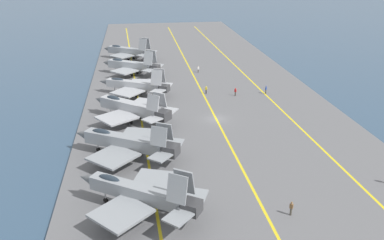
{
  "coord_description": "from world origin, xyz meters",
  "views": [
    {
      "loc": [
        -66.23,
        13.85,
        28.02
      ],
      "look_at": [
        -5.82,
        5.23,
        2.9
      ],
      "focal_mm": 38.0,
      "sensor_mm": 36.0,
      "label": 1
    }
  ],
  "objects_px": {
    "crew_brown_vest": "(291,208)",
    "parked_jet_seventh": "(128,51)",
    "parked_jet_fourth": "(131,107)",
    "crew_red_vest": "(235,91)",
    "crew_blue_vest": "(266,89)",
    "parked_jet_second": "(139,193)",
    "parked_jet_fifth": "(135,85)",
    "crew_yellow_vest": "(206,89)",
    "parked_jet_sixth": "(131,65)",
    "parked_jet_third": "(126,142)",
    "crew_white_vest": "(198,69)"
  },
  "relations": [
    {
      "from": "crew_brown_vest",
      "to": "parked_jet_seventh",
      "type": "bearing_deg",
      "value": 13.58
    },
    {
      "from": "parked_jet_seventh",
      "to": "crew_brown_vest",
      "type": "bearing_deg",
      "value": -166.42
    },
    {
      "from": "parked_jet_fourth",
      "to": "crew_red_vest",
      "type": "relative_size",
      "value": 9.03
    },
    {
      "from": "crew_red_vest",
      "to": "crew_blue_vest",
      "type": "height_order",
      "value": "crew_blue_vest"
    },
    {
      "from": "parked_jet_seventh",
      "to": "parked_jet_second",
      "type": "bearing_deg",
      "value": -178.87
    },
    {
      "from": "parked_jet_fourth",
      "to": "parked_jet_fifth",
      "type": "relative_size",
      "value": 0.97
    },
    {
      "from": "parked_jet_seventh",
      "to": "crew_blue_vest",
      "type": "xyz_separation_m",
      "value": [
        -34.17,
        -28.88,
        -1.46
      ]
    },
    {
      "from": "parked_jet_seventh",
      "to": "crew_yellow_vest",
      "type": "bearing_deg",
      "value": -153.12
    },
    {
      "from": "parked_jet_sixth",
      "to": "parked_jet_fifth",
      "type": "bearing_deg",
      "value": -177.44
    },
    {
      "from": "parked_jet_third",
      "to": "crew_brown_vest",
      "type": "bearing_deg",
      "value": -132.57
    },
    {
      "from": "crew_red_vest",
      "to": "crew_white_vest",
      "type": "bearing_deg",
      "value": 14.59
    },
    {
      "from": "parked_jet_fourth",
      "to": "crew_brown_vest",
      "type": "distance_m",
      "value": 35.7
    },
    {
      "from": "crew_white_vest",
      "to": "crew_blue_vest",
      "type": "distance_m",
      "value": 21.73
    },
    {
      "from": "parked_jet_fifth",
      "to": "crew_white_vest",
      "type": "height_order",
      "value": "parked_jet_fifth"
    },
    {
      "from": "parked_jet_fifth",
      "to": "crew_red_vest",
      "type": "relative_size",
      "value": 9.28
    },
    {
      "from": "parked_jet_seventh",
      "to": "crew_white_vest",
      "type": "relative_size",
      "value": 9.33
    },
    {
      "from": "crew_yellow_vest",
      "to": "crew_brown_vest",
      "type": "bearing_deg",
      "value": -177.33
    },
    {
      "from": "parked_jet_fourth",
      "to": "crew_yellow_vest",
      "type": "height_order",
      "value": "parked_jet_fourth"
    },
    {
      "from": "parked_jet_third",
      "to": "crew_blue_vest",
      "type": "bearing_deg",
      "value": -49.11
    },
    {
      "from": "parked_jet_third",
      "to": "crew_yellow_vest",
      "type": "xyz_separation_m",
      "value": [
        26.96,
        -16.47,
        -1.49
      ]
    },
    {
      "from": "crew_red_vest",
      "to": "crew_yellow_vest",
      "type": "height_order",
      "value": "crew_red_vest"
    },
    {
      "from": "parked_jet_third",
      "to": "parked_jet_fourth",
      "type": "height_order",
      "value": "parked_jet_fourth"
    },
    {
      "from": "parked_jet_fourth",
      "to": "crew_white_vest",
      "type": "xyz_separation_m",
      "value": [
        29.56,
        -16.64,
        -1.62
      ]
    },
    {
      "from": "parked_jet_seventh",
      "to": "crew_yellow_vest",
      "type": "xyz_separation_m",
      "value": [
        -32.3,
        -16.37,
        -1.51
      ]
    },
    {
      "from": "crew_white_vest",
      "to": "crew_brown_vest",
      "type": "xyz_separation_m",
      "value": [
        -60.48,
        -1.15,
        0.07
      ]
    },
    {
      "from": "parked_jet_fifth",
      "to": "crew_red_vest",
      "type": "xyz_separation_m",
      "value": [
        -3.24,
        -20.66,
        -1.31
      ]
    },
    {
      "from": "parked_jet_sixth",
      "to": "crew_white_vest",
      "type": "xyz_separation_m",
      "value": [
        -0.25,
        -16.47,
        -1.47
      ]
    },
    {
      "from": "parked_jet_fourth",
      "to": "crew_white_vest",
      "type": "bearing_deg",
      "value": -29.37
    },
    {
      "from": "parked_jet_fourth",
      "to": "crew_red_vest",
      "type": "bearing_deg",
      "value": -63.38
    },
    {
      "from": "parked_jet_second",
      "to": "parked_jet_seventh",
      "type": "height_order",
      "value": "parked_jet_second"
    },
    {
      "from": "parked_jet_second",
      "to": "crew_yellow_vest",
      "type": "relative_size",
      "value": 9.13
    },
    {
      "from": "parked_jet_fourth",
      "to": "crew_blue_vest",
      "type": "bearing_deg",
      "value": -68.39
    },
    {
      "from": "parked_jet_third",
      "to": "parked_jet_fourth",
      "type": "bearing_deg",
      "value": -3.03
    },
    {
      "from": "parked_jet_seventh",
      "to": "crew_brown_vest",
      "type": "xyz_separation_m",
      "value": [
        -76.28,
        -18.42,
        -1.45
      ]
    },
    {
      "from": "parked_jet_second",
      "to": "crew_white_vest",
      "type": "relative_size",
      "value": 9.23
    },
    {
      "from": "crew_blue_vest",
      "to": "crew_yellow_vest",
      "type": "relative_size",
      "value": 1.05
    },
    {
      "from": "crew_brown_vest",
      "to": "crew_yellow_vest",
      "type": "xyz_separation_m",
      "value": [
        43.98,
        2.05,
        -0.06
      ]
    },
    {
      "from": "parked_jet_fifth",
      "to": "crew_blue_vest",
      "type": "height_order",
      "value": "parked_jet_fifth"
    },
    {
      "from": "parked_jet_fourth",
      "to": "parked_jet_fifth",
      "type": "bearing_deg",
      "value": -3.55
    },
    {
      "from": "parked_jet_second",
      "to": "crew_brown_vest",
      "type": "relative_size",
      "value": 8.61
    },
    {
      "from": "parked_jet_fourth",
      "to": "crew_blue_vest",
      "type": "relative_size",
      "value": 8.69
    },
    {
      "from": "parked_jet_fourth",
      "to": "crew_blue_vest",
      "type": "height_order",
      "value": "parked_jet_fourth"
    },
    {
      "from": "parked_jet_sixth",
      "to": "crew_brown_vest",
      "type": "relative_size",
      "value": 8.63
    },
    {
      "from": "crew_white_vest",
      "to": "crew_blue_vest",
      "type": "xyz_separation_m",
      "value": [
        -18.38,
        -11.6,
        0.06
      ]
    },
    {
      "from": "parked_jet_sixth",
      "to": "crew_brown_vest",
      "type": "distance_m",
      "value": 63.25
    },
    {
      "from": "parked_jet_sixth",
      "to": "crew_yellow_vest",
      "type": "bearing_deg",
      "value": -137.1
    },
    {
      "from": "parked_jet_second",
      "to": "parked_jet_third",
      "type": "distance_m",
      "value": 14.22
    },
    {
      "from": "crew_brown_vest",
      "to": "parked_jet_third",
      "type": "bearing_deg",
      "value": 47.43
    },
    {
      "from": "parked_jet_third",
      "to": "crew_brown_vest",
      "type": "distance_m",
      "value": 25.19
    },
    {
      "from": "parked_jet_second",
      "to": "parked_jet_fifth",
      "type": "relative_size",
      "value": 0.97
    }
  ]
}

